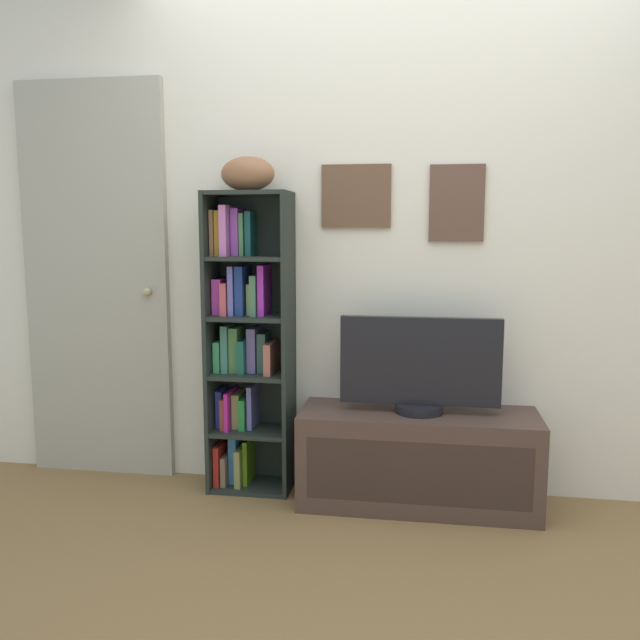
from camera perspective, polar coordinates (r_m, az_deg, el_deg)
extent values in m
cube|color=olive|center=(2.45, 5.20, -24.35)|extent=(5.20, 5.20, 0.04)
cube|color=silver|center=(3.20, 6.92, 7.33)|extent=(4.80, 0.06, 2.52)
cube|color=brown|center=(3.18, 3.17, 10.75)|extent=(0.33, 0.02, 0.30)
cube|color=gray|center=(3.18, 3.16, 10.76)|extent=(0.28, 0.01, 0.25)
cube|color=brown|center=(3.17, 11.85, 9.96)|extent=(0.25, 0.02, 0.36)
cube|color=gray|center=(3.16, 11.85, 9.96)|extent=(0.20, 0.01, 0.31)
cube|color=#222A26|center=(3.26, -9.37, -1.98)|extent=(0.02, 0.25, 1.47)
cube|color=#222A26|center=(3.16, -2.74, -2.20)|extent=(0.02, 0.25, 1.47)
cube|color=#222A26|center=(3.32, -5.55, -1.73)|extent=(0.40, 0.01, 1.47)
cube|color=#222A26|center=(3.41, -5.92, -14.17)|extent=(0.36, 0.24, 0.02)
cube|color=#222A26|center=(3.31, -5.99, -9.58)|extent=(0.36, 0.24, 0.02)
cube|color=#222A26|center=(3.24, -6.07, -4.76)|extent=(0.36, 0.24, 0.02)
cube|color=#222A26|center=(3.18, -6.14, 0.26)|extent=(0.36, 0.24, 0.02)
cube|color=#222A26|center=(3.16, -6.22, 5.39)|extent=(0.36, 0.24, 0.02)
cube|color=#222A26|center=(3.16, -6.30, 10.93)|extent=(0.36, 0.24, 0.02)
cube|color=red|center=(3.42, -8.57, -12.09)|extent=(0.03, 0.20, 0.20)
cube|color=#7D624C|center=(3.43, -8.01, -12.55)|extent=(0.02, 0.20, 0.15)
cube|color=#3A7CBF|center=(3.42, -7.32, -11.75)|extent=(0.04, 0.15, 0.24)
cube|color=olive|center=(3.40, -6.79, -12.36)|extent=(0.03, 0.20, 0.19)
cube|color=#4E7C13|center=(3.40, -6.22, -11.99)|extent=(0.02, 0.17, 0.23)
cube|color=#3244B6|center=(3.37, -8.49, -7.50)|extent=(0.03, 0.15, 0.19)
cube|color=#963B3B|center=(3.34, -8.10, -7.87)|extent=(0.02, 0.19, 0.16)
cube|color=#BC218F|center=(3.32, -7.73, -7.64)|extent=(0.02, 0.20, 0.19)
cube|color=#8D944E|center=(3.34, -7.07, -7.70)|extent=(0.04, 0.15, 0.17)
cube|color=#228138|center=(3.32, -6.49, -7.95)|extent=(0.03, 0.17, 0.15)
cube|color=#6968B6|center=(3.32, -5.89, -7.42)|extent=(0.02, 0.15, 0.22)
cube|color=#3C9E62|center=(3.29, -8.63, -3.05)|extent=(0.03, 0.17, 0.15)
cube|color=#3D7D70|center=(3.27, -7.98, -2.38)|extent=(0.03, 0.17, 0.23)
cube|color=#497B43|center=(3.27, -7.24, -2.49)|extent=(0.04, 0.16, 0.22)
cube|color=#185447|center=(3.25, -6.56, -3.06)|extent=(0.03, 0.18, 0.16)
cube|color=#6C60A2|center=(3.25, -5.76, -2.54)|extent=(0.04, 0.14, 0.22)
cube|color=#32564D|center=(3.25, -4.90, -2.77)|extent=(0.04, 0.13, 0.19)
cube|color=#AA614F|center=(3.21, -4.27, -3.26)|extent=(0.03, 0.20, 0.15)
cube|color=#BF3DB2|center=(3.25, -8.62, 2.09)|extent=(0.04, 0.16, 0.17)
cube|color=#C4505A|center=(3.23, -8.00, 1.90)|extent=(0.03, 0.19, 0.16)
cube|color=#615EB4|center=(3.22, -7.40, 2.61)|extent=(0.03, 0.18, 0.24)
cube|color=navy|center=(3.21, -6.71, 2.62)|extent=(0.04, 0.18, 0.24)
cube|color=#ABC97A|center=(3.22, -5.96, 1.87)|extent=(0.02, 0.14, 0.15)
cube|color=#437153|center=(3.19, -5.51, 2.21)|extent=(0.03, 0.19, 0.19)
cube|color=#B130C6|center=(3.18, -4.86, 2.64)|extent=(0.03, 0.17, 0.24)
cube|color=brown|center=(3.23, -9.01, 7.50)|extent=(0.02, 0.18, 0.22)
cube|color=#B08224|center=(3.23, -8.52, 7.49)|extent=(0.03, 0.17, 0.22)
cube|color=#C76FBB|center=(3.21, -8.01, 7.72)|extent=(0.03, 0.19, 0.24)
cube|color=purple|center=(3.22, -7.17, 7.61)|extent=(0.04, 0.14, 0.23)
cube|color=#47784A|center=(3.21, -6.60, 7.42)|extent=(0.02, 0.14, 0.20)
cube|color=#174C4A|center=(3.21, -6.05, 7.50)|extent=(0.03, 0.13, 0.21)
ellipsoid|color=brown|center=(3.17, -6.33, 12.57)|extent=(0.27, 0.17, 0.16)
cube|color=#4B372F|center=(3.16, 8.54, -11.87)|extent=(1.10, 0.39, 0.45)
cube|color=#362822|center=(2.98, 8.49, -13.11)|extent=(0.99, 0.01, 0.29)
cylinder|color=black|center=(3.09, 8.64, -7.62)|extent=(0.22, 0.22, 0.04)
cube|color=black|center=(3.03, 8.72, -3.56)|extent=(0.73, 0.04, 0.41)
cube|color=#322C46|center=(3.02, 8.72, -3.61)|extent=(0.69, 0.01, 0.37)
cube|color=#A8A697|center=(3.58, -18.93, 3.12)|extent=(0.78, 0.04, 2.03)
cube|color=gray|center=(3.56, -19.35, 9.62)|extent=(0.50, 0.01, 0.73)
cube|color=gray|center=(3.63, -18.73, -3.95)|extent=(0.50, 0.01, 0.73)
sphere|color=tan|center=(3.42, -14.86, 2.39)|extent=(0.04, 0.04, 0.04)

